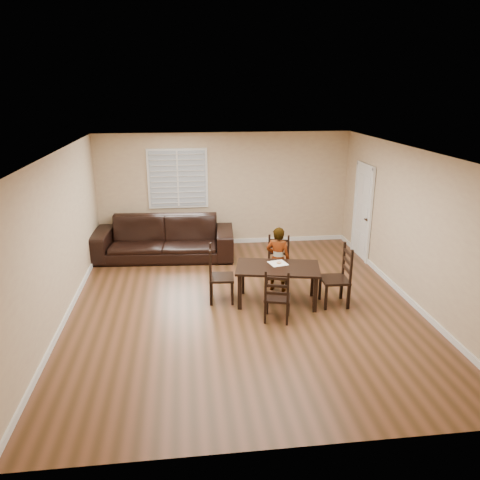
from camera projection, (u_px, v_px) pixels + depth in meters
name	position (u px, v px, depth m)	size (l,w,h in m)	color
ground	(243.00, 305.00, 8.31)	(7.00, 7.00, 0.00)	brown
room	(244.00, 204.00, 7.92)	(6.04, 7.04, 2.72)	#D2BA8E
dining_table	(278.00, 272.00, 8.24)	(1.59, 1.09, 0.68)	black
chair_near	(278.00, 261.00, 9.17)	(0.52, 0.50, 0.95)	black
chair_far	(277.00, 299.00, 7.56)	(0.50, 0.48, 0.92)	black
chair_left	(215.00, 276.00, 8.35)	(0.47, 0.50, 1.03)	black
chair_right	(342.00, 278.00, 8.20)	(0.48, 0.51, 1.09)	black
child	(278.00, 259.00, 8.73)	(0.46, 0.30, 1.25)	gray
napkin	(278.00, 263.00, 8.36)	(0.30, 0.30, 0.00)	beige
donut	(279.00, 262.00, 8.36)	(0.09, 0.09, 0.03)	#D6924D
sofa	(164.00, 238.00, 10.51)	(3.11, 1.22, 0.91)	black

